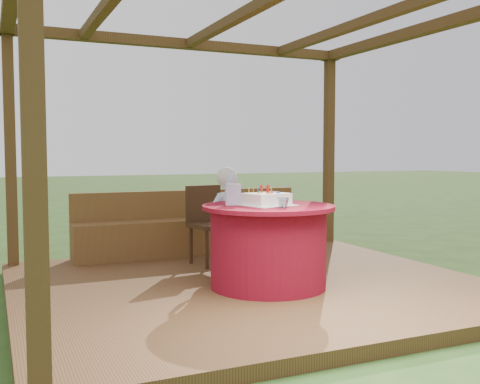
{
  "coord_description": "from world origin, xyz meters",
  "views": [
    {
      "loc": [
        -2.34,
        -5.01,
        1.4
      ],
      "look_at": [
        0.0,
        0.25,
        1.0
      ],
      "focal_mm": 42.0,
      "sensor_mm": 36.0,
      "label": 1
    }
  ],
  "objects_px": {
    "elderly_woman": "(227,219)",
    "gift_bag": "(233,194)",
    "drinking_glass": "(283,203)",
    "birthday_cake": "(266,199)",
    "bench": "(193,233)",
    "table": "(268,245)",
    "chair": "(209,220)"
  },
  "relations": [
    {
      "from": "elderly_woman",
      "to": "gift_bag",
      "type": "relative_size",
      "value": 5.66
    },
    {
      "from": "drinking_glass",
      "to": "birthday_cake",
      "type": "bearing_deg",
      "value": 95.46
    },
    {
      "from": "birthday_cake",
      "to": "gift_bag",
      "type": "bearing_deg",
      "value": 151.38
    },
    {
      "from": "bench",
      "to": "table",
      "type": "xyz_separation_m",
      "value": [
        0.06,
        -1.99,
        0.13
      ]
    },
    {
      "from": "chair",
      "to": "elderly_woman",
      "type": "relative_size",
      "value": 0.79
    },
    {
      "from": "gift_bag",
      "to": "bench",
      "type": "bearing_deg",
      "value": 99.14
    },
    {
      "from": "chair",
      "to": "drinking_glass",
      "type": "bearing_deg",
      "value": -86.01
    },
    {
      "from": "table",
      "to": "gift_bag",
      "type": "bearing_deg",
      "value": 155.52
    },
    {
      "from": "bench",
      "to": "table",
      "type": "relative_size",
      "value": 2.39
    },
    {
      "from": "bench",
      "to": "elderly_woman",
      "type": "height_order",
      "value": "elderly_woman"
    },
    {
      "from": "bench",
      "to": "chair",
      "type": "bearing_deg",
      "value": -94.09
    },
    {
      "from": "chair",
      "to": "elderly_woman",
      "type": "distance_m",
      "value": 0.62
    },
    {
      "from": "elderly_woman",
      "to": "gift_bag",
      "type": "bearing_deg",
      "value": -106.27
    },
    {
      "from": "table",
      "to": "drinking_glass",
      "type": "xyz_separation_m",
      "value": [
        -0.0,
        -0.3,
        0.44
      ]
    },
    {
      "from": "table",
      "to": "chair",
      "type": "bearing_deg",
      "value": 94.93
    },
    {
      "from": "birthday_cake",
      "to": "drinking_glass",
      "type": "relative_size",
      "value": 5.21
    },
    {
      "from": "elderly_woman",
      "to": "gift_bag",
      "type": "distance_m",
      "value": 0.64
    },
    {
      "from": "bench",
      "to": "drinking_glass",
      "type": "bearing_deg",
      "value": -88.46
    },
    {
      "from": "elderly_woman",
      "to": "birthday_cake",
      "type": "height_order",
      "value": "elderly_woman"
    },
    {
      "from": "chair",
      "to": "drinking_glass",
      "type": "relative_size",
      "value": 8.87
    },
    {
      "from": "table",
      "to": "gift_bag",
      "type": "height_order",
      "value": "gift_bag"
    },
    {
      "from": "bench",
      "to": "chair",
      "type": "relative_size",
      "value": 3.32
    },
    {
      "from": "bench",
      "to": "table",
      "type": "bearing_deg",
      "value": -88.21
    },
    {
      "from": "bench",
      "to": "gift_bag",
      "type": "relative_size",
      "value": 14.94
    },
    {
      "from": "birthday_cake",
      "to": "gift_bag",
      "type": "relative_size",
      "value": 2.64
    },
    {
      "from": "chair",
      "to": "drinking_glass",
      "type": "height_order",
      "value": "chair"
    },
    {
      "from": "bench",
      "to": "elderly_woman",
      "type": "relative_size",
      "value": 2.64
    },
    {
      "from": "bench",
      "to": "birthday_cake",
      "type": "height_order",
      "value": "birthday_cake"
    },
    {
      "from": "table",
      "to": "elderly_woman",
      "type": "bearing_deg",
      "value": 102.25
    },
    {
      "from": "table",
      "to": "drinking_glass",
      "type": "height_order",
      "value": "drinking_glass"
    },
    {
      "from": "chair",
      "to": "elderly_woman",
      "type": "bearing_deg",
      "value": -93.29
    },
    {
      "from": "bench",
      "to": "chair",
      "type": "distance_m",
      "value": 0.74
    }
  ]
}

